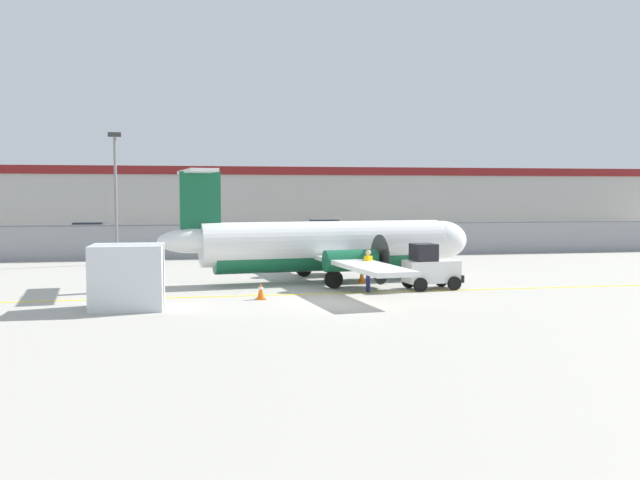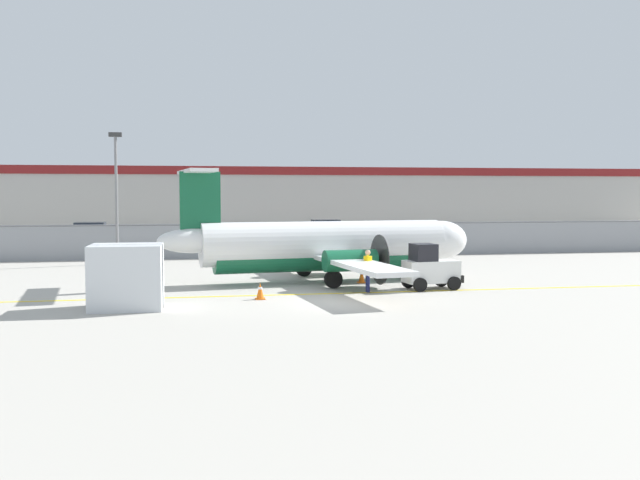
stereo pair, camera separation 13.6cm
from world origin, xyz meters
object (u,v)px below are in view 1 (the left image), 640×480
baggage_tug (430,268)px  parked_car_1 (173,238)px  commuter_airplane (330,246)px  parked_car_0 (90,233)px  cargo_container (127,277)px  parked_car_2 (259,236)px  parked_car_3 (326,229)px  traffic_cone_near_right (333,277)px  ground_crew_worker (368,268)px  traffic_cone_far_left (362,276)px  parked_car_4 (450,234)px  apron_light_pole (116,187)px  traffic_cone_near_left (261,291)px

baggage_tug → parked_car_1: bearing=110.7°
commuter_airplane → parked_car_0: size_ratio=3.79×
baggage_tug → cargo_container: (-11.84, -2.84, 0.24)m
baggage_tug → parked_car_2: 23.32m
baggage_tug → parked_car_1: size_ratio=0.56×
baggage_tug → parked_car_3: 30.97m
parked_car_3 → parked_car_0: bearing=-178.9°
traffic_cone_near_right → baggage_tug: bearing=-30.8°
ground_crew_worker → parked_car_2: (-2.04, 23.25, -0.06)m
baggage_tug → ground_crew_worker: (-2.74, -0.42, 0.10)m
traffic_cone_far_left → parked_car_2: (-2.51, 20.33, 0.58)m
parked_car_0 → parked_car_4: 27.34m
parked_car_4 → baggage_tug: bearing=64.9°
cargo_container → ground_crew_worker: bearing=16.0°
parked_car_1 → parked_car_4: same height
apron_light_pole → parked_car_4: bearing=21.1°
traffic_cone_near_left → parked_car_3: size_ratio=0.15×
traffic_cone_near_left → apron_light_pole: size_ratio=0.09×
traffic_cone_far_left → parked_car_4: (11.53, 19.35, 0.58)m
parked_car_4 → apron_light_pole: apron_light_pole is taller
cargo_container → parked_car_1: cargo_container is taller
traffic_cone_near_right → parked_car_3: parked_car_3 is taller
parked_car_1 → commuter_airplane: bearing=105.6°
baggage_tug → traffic_cone_near_right: baggage_tug is taller
apron_light_pole → parked_car_1: bearing=71.3°
ground_crew_worker → commuter_airplane: bearing=-66.0°
baggage_tug → parked_car_3: (1.68, 30.93, 0.04)m
traffic_cone_far_left → parked_car_2: parked_car_2 is taller
parked_car_0 → parked_car_1: 9.82m
traffic_cone_near_left → apron_light_pole: bearing=114.1°
ground_crew_worker → traffic_cone_near_left: bearing=25.3°
traffic_cone_near_left → parked_car_1: bearing=98.8°
parked_car_1 → parked_car_4: size_ratio=1.02×
baggage_tug → apron_light_pole: 19.16m
parked_car_4 → ground_crew_worker: bearing=59.6°
commuter_airplane → parked_car_2: bearing=86.6°
parked_car_2 → parked_car_4: 14.07m
parked_car_2 → parked_car_3: 10.36m
cargo_container → apron_light_pole: size_ratio=0.34×
parked_car_1 → parked_car_2: 6.07m
ground_crew_worker → parked_car_2: bearing=-74.0°
traffic_cone_near_left → traffic_cone_near_right: 5.11m
parked_car_1 → parked_car_4: 19.99m
commuter_airplane → traffic_cone_near_left: (-3.57, -4.75, -1.29)m
traffic_cone_near_right → parked_car_0: size_ratio=0.15×
traffic_cone_near_right → parked_car_1: parked_car_1 is taller
baggage_tug → traffic_cone_far_left: size_ratio=3.79×
parked_car_2 → baggage_tug: bearing=-80.1°
baggage_tug → parked_car_4: size_ratio=0.57×
parked_car_4 → parked_car_2: bearing=-6.1°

